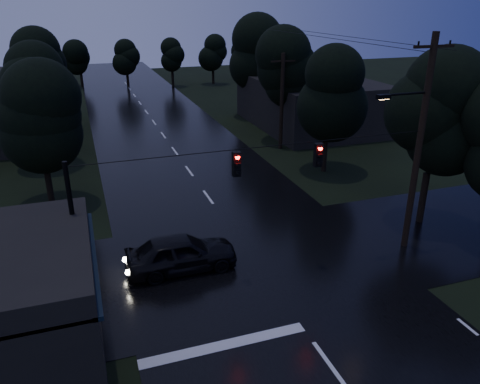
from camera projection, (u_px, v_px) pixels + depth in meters
main_road at (175, 151)px, 37.34m from camera, size 12.00×120.00×0.02m
cross_street at (254, 261)px, 21.61m from camera, size 60.00×9.00×0.02m
building_far_right at (311, 103)px, 44.24m from camera, size 10.00×14.00×4.40m
utility_pole_main at (418, 143)px, 20.97m from camera, size 3.50×0.30×10.00m
utility_pole_far at (282, 101)px, 36.63m from camera, size 2.00×0.30×7.50m
anchor_pole_left at (76, 238)px, 17.32m from camera, size 0.18×0.18×6.00m
span_signals at (278, 159)px, 18.90m from camera, size 15.00×0.37×1.12m
tree_corner_near at (437, 113)px, 23.23m from camera, size 4.48×4.48×9.44m
tree_left_a at (38, 117)px, 25.64m from camera, size 3.92×3.92×8.26m
tree_left_b at (34, 87)px, 32.31m from camera, size 4.20×4.20×8.85m
tree_left_c at (32, 65)px, 40.72m from camera, size 4.48×4.48×9.44m
tree_right_a at (329, 91)px, 30.94m from camera, size 4.20×4.20×8.85m
tree_right_b at (287, 69)px, 37.97m from camera, size 4.48×4.48×9.44m
tree_right_c at (252, 52)px, 46.75m from camera, size 4.76×4.76×10.03m
car at (181, 253)px, 20.65m from camera, size 4.91×1.98×1.67m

